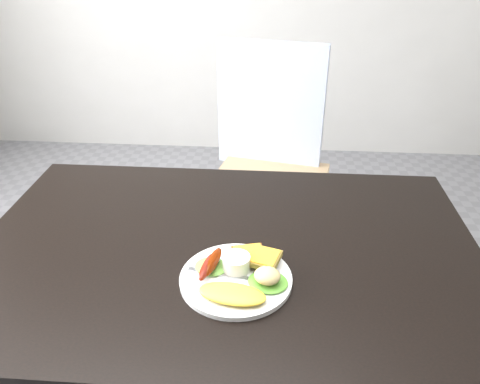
{
  "coord_description": "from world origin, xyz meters",
  "views": [
    {
      "loc": [
        0.1,
        -0.9,
        1.41
      ],
      "look_at": [
        0.03,
        -0.0,
        0.9
      ],
      "focal_mm": 35.0,
      "sensor_mm": 36.0,
      "label": 1
    }
  ],
  "objects_px": {
    "dining_chair": "(267,186)",
    "plate": "(236,279)",
    "dining_table": "(226,253)",
    "person": "(276,145)"
  },
  "relations": [
    {
      "from": "person",
      "to": "plate",
      "type": "distance_m",
      "value": 0.6
    },
    {
      "from": "dining_table",
      "to": "dining_chair",
      "type": "bearing_deg",
      "value": 84.11
    },
    {
      "from": "dining_chair",
      "to": "plate",
      "type": "distance_m",
      "value": 1.02
    },
    {
      "from": "dining_table",
      "to": "plate",
      "type": "height_order",
      "value": "plate"
    },
    {
      "from": "plate",
      "to": "person",
      "type": "bearing_deg",
      "value": 82.18
    },
    {
      "from": "dining_chair",
      "to": "person",
      "type": "height_order",
      "value": "person"
    },
    {
      "from": "dining_chair",
      "to": "plate",
      "type": "relative_size",
      "value": 1.94
    },
    {
      "from": "person",
      "to": "plate",
      "type": "bearing_deg",
      "value": 82.52
    },
    {
      "from": "person",
      "to": "dining_table",
      "type": "bearing_deg",
      "value": 76.54
    },
    {
      "from": "dining_table",
      "to": "person",
      "type": "bearing_deg",
      "value": 76.2
    }
  ]
}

